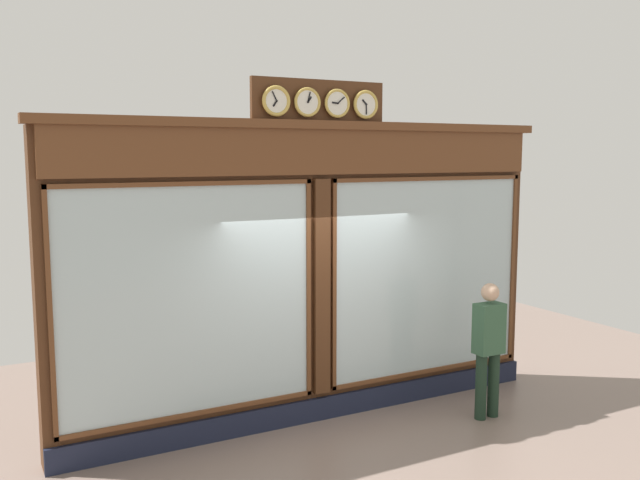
{
  "coord_description": "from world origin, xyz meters",
  "views": [
    {
      "loc": [
        3.86,
        7.19,
        3.25
      ],
      "look_at": [
        0.0,
        0.0,
        2.22
      ],
      "focal_mm": 38.7,
      "sensor_mm": 36.0,
      "label": 1
    }
  ],
  "objects": [
    {
      "name": "pedestrian",
      "position": [
        -1.84,
        0.94,
        0.93
      ],
      "size": [
        0.36,
        0.22,
        1.69
      ],
      "color": "#1C2F21",
      "rests_on": "ground_plane"
    },
    {
      "name": "shop_facade",
      "position": [
        0.0,
        -0.13,
        1.83
      ],
      "size": [
        6.49,
        0.42,
        4.1
      ],
      "color": "#4C2B16",
      "rests_on": "ground_plane"
    }
  ]
}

